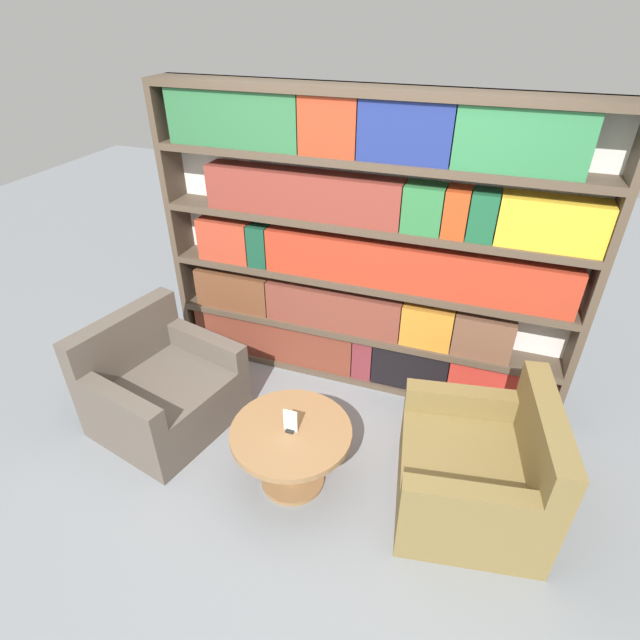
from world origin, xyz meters
TOP-DOWN VIEW (x-y plane):
  - ground_plane at (0.00, 0.00)m, footprint 14.00×14.00m
  - bookshelf at (-0.00, 1.31)m, footprint 3.06×0.30m
  - armchair_left at (-1.19, 0.32)m, footprint 1.00×1.06m
  - armchair_right at (1.01, 0.32)m, footprint 0.96×1.02m
  - coffee_table at (-0.09, 0.10)m, footprint 0.74×0.74m
  - table_sign at (-0.09, 0.10)m, footprint 0.09×0.06m

SIDE VIEW (x-z plane):
  - ground_plane at x=0.00m, z-range 0.00..0.00m
  - armchair_left at x=-1.19m, z-range -0.13..0.68m
  - armchair_right at x=1.01m, z-range -0.13..0.68m
  - coffee_table at x=-0.09m, z-range 0.10..0.55m
  - table_sign at x=-0.09m, z-range 0.44..0.59m
  - bookshelf at x=0.00m, z-range -0.01..2.19m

